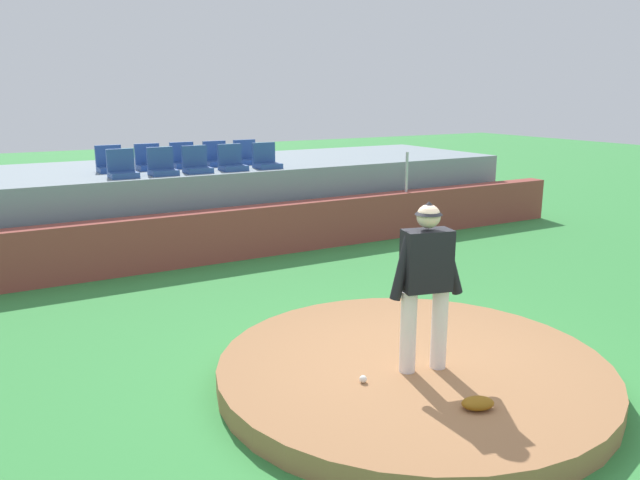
{
  "coord_description": "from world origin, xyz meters",
  "views": [
    {
      "loc": [
        -3.89,
        -4.81,
        3.0
      ],
      "look_at": [
        0.0,
        1.97,
        1.14
      ],
      "focal_mm": 35.08,
      "sensor_mm": 36.0,
      "label": 1
    }
  ],
  "objects_px": {
    "stadium_chair_1": "(162,166)",
    "stadium_chair_7": "(184,160)",
    "stadium_chair_8": "(216,158)",
    "stadium_chair_9": "(246,156)",
    "baseball": "(363,379)",
    "stadium_chair_4": "(266,160)",
    "stadium_chair_0": "(122,169)",
    "stadium_chair_3": "(232,162)",
    "stadium_chair_6": "(149,162)",
    "fielding_glove": "(478,403)",
    "pitcher": "(426,274)",
    "stadium_chair_2": "(196,164)",
    "stadium_chair_5": "(110,164)"
  },
  "relations": [
    {
      "from": "stadium_chair_1",
      "to": "stadium_chair_8",
      "type": "bearing_deg",
      "value": -147.48
    },
    {
      "from": "stadium_chair_0",
      "to": "stadium_chair_8",
      "type": "distance_m",
      "value": 2.29
    },
    {
      "from": "stadium_chair_4",
      "to": "stadium_chair_7",
      "type": "relative_size",
      "value": 1.0
    },
    {
      "from": "fielding_glove",
      "to": "stadium_chair_3",
      "type": "bearing_deg",
      "value": -76.51
    },
    {
      "from": "stadium_chair_5",
      "to": "stadium_chair_7",
      "type": "distance_m",
      "value": 1.45
    },
    {
      "from": "stadium_chair_1",
      "to": "stadium_chair_9",
      "type": "relative_size",
      "value": 1.0
    },
    {
      "from": "fielding_glove",
      "to": "stadium_chair_5",
      "type": "distance_m",
      "value": 8.85
    },
    {
      "from": "stadium_chair_2",
      "to": "stadium_chair_3",
      "type": "height_order",
      "value": "same"
    },
    {
      "from": "pitcher",
      "to": "stadium_chair_9",
      "type": "relative_size",
      "value": 3.47
    },
    {
      "from": "stadium_chair_5",
      "to": "baseball",
      "type": "bearing_deg",
      "value": 95.1
    },
    {
      "from": "stadium_chair_1",
      "to": "stadium_chair_7",
      "type": "xyz_separation_m",
      "value": [
        0.71,
        0.93,
        0.0
      ]
    },
    {
      "from": "pitcher",
      "to": "fielding_glove",
      "type": "xyz_separation_m",
      "value": [
        -0.1,
        -0.89,
        -0.95
      ]
    },
    {
      "from": "stadium_chair_2",
      "to": "stadium_chair_7",
      "type": "relative_size",
      "value": 1.0
    },
    {
      "from": "fielding_glove",
      "to": "stadium_chair_8",
      "type": "height_order",
      "value": "stadium_chair_8"
    },
    {
      "from": "stadium_chair_6",
      "to": "baseball",
      "type": "bearing_deg",
      "value": 89.63
    },
    {
      "from": "stadium_chair_0",
      "to": "stadium_chair_6",
      "type": "relative_size",
      "value": 1.0
    },
    {
      "from": "stadium_chair_5",
      "to": "stadium_chair_8",
      "type": "xyz_separation_m",
      "value": [
        2.13,
        -0.04,
        0.0
      ]
    },
    {
      "from": "baseball",
      "to": "fielding_glove",
      "type": "distance_m",
      "value": 1.12
    },
    {
      "from": "pitcher",
      "to": "stadium_chair_8",
      "type": "relative_size",
      "value": 3.47
    },
    {
      "from": "stadium_chair_0",
      "to": "stadium_chair_6",
      "type": "xyz_separation_m",
      "value": [
        0.72,
        0.92,
        0.0
      ]
    },
    {
      "from": "stadium_chair_5",
      "to": "stadium_chair_7",
      "type": "height_order",
      "value": "same"
    },
    {
      "from": "pitcher",
      "to": "stadium_chair_8",
      "type": "distance_m",
      "value": 7.77
    },
    {
      "from": "pitcher",
      "to": "stadium_chair_3",
      "type": "relative_size",
      "value": 3.47
    },
    {
      "from": "stadium_chair_3",
      "to": "stadium_chair_9",
      "type": "xyz_separation_m",
      "value": [
        0.69,
        0.88,
        0.0
      ]
    },
    {
      "from": "baseball",
      "to": "stadium_chair_7",
      "type": "bearing_deg",
      "value": 84.39
    },
    {
      "from": "stadium_chair_4",
      "to": "stadium_chair_9",
      "type": "relative_size",
      "value": 1.0
    },
    {
      "from": "stadium_chair_6",
      "to": "stadium_chair_8",
      "type": "height_order",
      "value": "same"
    },
    {
      "from": "pitcher",
      "to": "stadium_chair_6",
      "type": "relative_size",
      "value": 3.47
    },
    {
      "from": "fielding_glove",
      "to": "stadium_chair_9",
      "type": "height_order",
      "value": "stadium_chair_9"
    },
    {
      "from": "stadium_chair_6",
      "to": "stadium_chair_9",
      "type": "xyz_separation_m",
      "value": [
        2.07,
        -0.02,
        0.0
      ]
    },
    {
      "from": "stadium_chair_0",
      "to": "stadium_chair_3",
      "type": "xyz_separation_m",
      "value": [
        2.1,
        0.01,
        0.0
      ]
    },
    {
      "from": "stadium_chair_7",
      "to": "fielding_glove",
      "type": "bearing_deg",
      "value": 88.95
    },
    {
      "from": "stadium_chair_3",
      "to": "stadium_chair_7",
      "type": "distance_m",
      "value": 1.14
    },
    {
      "from": "pitcher",
      "to": "stadium_chair_2",
      "type": "xyz_separation_m",
      "value": [
        0.02,
        6.84,
        0.41
      ]
    },
    {
      "from": "stadium_chair_2",
      "to": "stadium_chair_9",
      "type": "height_order",
      "value": "same"
    },
    {
      "from": "baseball",
      "to": "stadium_chair_4",
      "type": "xyz_separation_m",
      "value": [
        2.15,
        6.78,
        1.38
      ]
    },
    {
      "from": "baseball",
      "to": "stadium_chair_5",
      "type": "height_order",
      "value": "stadium_chair_5"
    },
    {
      "from": "stadium_chair_1",
      "to": "stadium_chair_4",
      "type": "height_order",
      "value": "same"
    },
    {
      "from": "stadium_chair_2",
      "to": "stadium_chair_7",
      "type": "height_order",
      "value": "same"
    },
    {
      "from": "fielding_glove",
      "to": "stadium_chair_3",
      "type": "xyz_separation_m",
      "value": [
        0.83,
        7.73,
        1.36
      ]
    },
    {
      "from": "baseball",
      "to": "stadium_chair_7",
      "type": "distance_m",
      "value": 7.87
    },
    {
      "from": "stadium_chair_3",
      "to": "stadium_chair_0",
      "type": "bearing_deg",
      "value": 0.4
    },
    {
      "from": "stadium_chair_8",
      "to": "stadium_chair_0",
      "type": "bearing_deg",
      "value": 22.95
    },
    {
      "from": "stadium_chair_1",
      "to": "stadium_chair_9",
      "type": "distance_m",
      "value": 2.25
    },
    {
      "from": "stadium_chair_8",
      "to": "stadium_chair_9",
      "type": "distance_m",
      "value": 0.68
    },
    {
      "from": "pitcher",
      "to": "stadium_chair_7",
      "type": "relative_size",
      "value": 3.47
    },
    {
      "from": "baseball",
      "to": "stadium_chair_6",
      "type": "relative_size",
      "value": 0.15
    },
    {
      "from": "stadium_chair_4",
      "to": "stadium_chair_6",
      "type": "relative_size",
      "value": 1.0
    },
    {
      "from": "stadium_chair_8",
      "to": "stadium_chair_1",
      "type": "bearing_deg",
      "value": 32.52
    },
    {
      "from": "stadium_chair_7",
      "to": "stadium_chair_1",
      "type": "bearing_deg",
      "value": 52.59
    }
  ]
}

